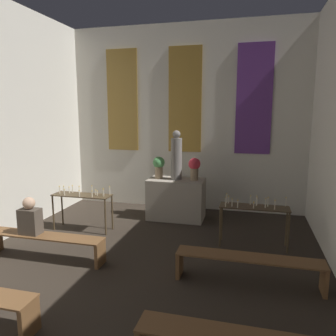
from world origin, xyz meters
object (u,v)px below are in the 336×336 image
flower_vase_right (194,167)px  candle_rack_left (82,199)px  statue (176,157)px  candle_rack_right (254,212)px  pew_back_right (248,264)px  altar (176,199)px  person_seated (30,218)px  flower_vase_left (159,166)px  pew_back_left (45,241)px

flower_vase_right → candle_rack_left: size_ratio=0.41×
statue → candle_rack_right: statue is taller
pew_back_right → altar: bearing=122.5°
altar → person_seated: (-2.01, -2.74, 0.24)m
flower_vase_left → pew_back_right: (2.17, -2.74, -0.96)m
candle_rack_right → person_seated: 4.09m
altar → pew_back_right: altar is taller
pew_back_left → flower_vase_left: bearing=64.5°
candle_rack_right → person_seated: bearing=-158.9°
statue → pew_back_right: statue is taller
flower_vase_left → pew_back_left: 3.18m
candle_rack_left → candle_rack_right: bearing=0.0°
statue → candle_rack_left: 2.35m
pew_back_left → pew_back_right: 3.48m
person_seated → altar: bearing=53.7°
candle_rack_left → flower_vase_left: bearing=42.5°
flower_vase_right → pew_back_right: size_ratio=0.24×
candle_rack_left → candle_rack_right: candle_rack_left is taller
altar → pew_back_right: bearing=-57.5°
candle_rack_right → altar: bearing=145.1°
pew_back_left → pew_back_right: size_ratio=1.00×
statue → person_seated: size_ratio=1.75×
altar → statue: bearing=0.0°
flower_vase_left → candle_rack_right: flower_vase_left is taller
candle_rack_left → person_seated: (-0.20, -1.48, 0.04)m
statue → flower_vase_right: (0.43, -0.00, -0.23)m
altar → flower_vase_left: (-0.43, -0.00, 0.80)m
flower_vase_left → person_seated: flower_vase_left is taller
flower_vase_left → flower_vase_right: 0.87m
flower_vase_right → pew_back_left: (-2.17, -2.74, -0.96)m
flower_vase_right → person_seated: 3.71m
flower_vase_left → flower_vase_right: size_ratio=1.00×
pew_back_left → candle_rack_right: bearing=22.6°
statue → pew_back_left: (-1.74, -2.74, -1.19)m
pew_back_right → flower_vase_right: bearing=115.5°
person_seated → pew_back_left: bearing=0.0°
candle_rack_right → flower_vase_left: bearing=150.7°
statue → person_seated: 3.48m
altar → pew_back_right: 3.25m
statue → altar: bearing=0.0°
statue → candle_rack_right: bearing=-34.9°
altar → pew_back_left: 3.25m
flower_vase_right → pew_back_right: flower_vase_right is taller
candle_rack_right → pew_back_right: candle_rack_right is taller
candle_rack_left → pew_back_right: bearing=-22.6°
flower_vase_left → pew_back_right: size_ratio=0.24×
statue → candle_rack_left: (-1.81, -1.26, -0.83)m
altar → candle_rack_right: candle_rack_right is taller
candle_rack_left → statue: bearing=34.8°
altar → candle_rack_left: bearing=-145.2°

